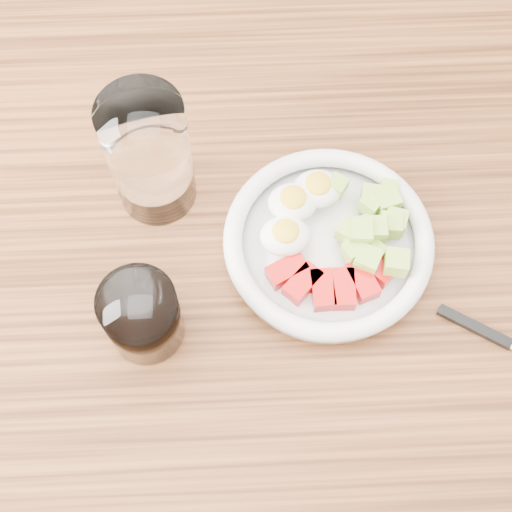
% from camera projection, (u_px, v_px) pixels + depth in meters
% --- Properties ---
extents(ground, '(4.00, 4.00, 0.00)m').
position_uv_depth(ground, '(261.00, 413.00, 1.50)').
color(ground, brown).
rests_on(ground, ground).
extents(dining_table, '(1.50, 0.90, 0.77)m').
position_uv_depth(dining_table, '(264.00, 305.00, 0.89)').
color(dining_table, brown).
rests_on(dining_table, ground).
extents(bowl, '(0.23, 0.23, 0.06)m').
position_uv_depth(bowl, '(329.00, 239.00, 0.79)').
color(bowl, white).
rests_on(bowl, dining_table).
extents(fork, '(0.15, 0.10, 0.01)m').
position_uv_depth(fork, '(495.00, 337.00, 0.76)').
color(fork, black).
rests_on(fork, dining_table).
extents(water_glass, '(0.09, 0.09, 0.16)m').
position_uv_depth(water_glass, '(149.00, 155.00, 0.76)').
color(water_glass, white).
rests_on(water_glass, dining_table).
extents(coffee_glass, '(0.08, 0.08, 0.09)m').
position_uv_depth(coffee_glass, '(142.00, 316.00, 0.73)').
color(coffee_glass, white).
rests_on(coffee_glass, dining_table).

